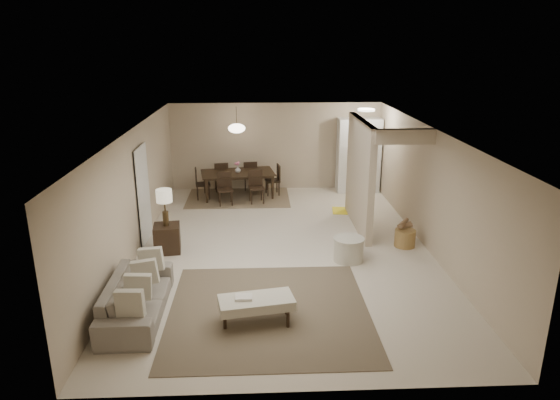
{
  "coord_description": "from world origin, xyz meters",
  "views": [
    {
      "loc": [
        -0.51,
        -9.65,
        4.15
      ],
      "look_at": [
        -0.07,
        0.05,
        1.05
      ],
      "focal_mm": 32.0,
      "sensor_mm": 36.0,
      "label": 1
    }
  ],
  "objects_px": {
    "ottoman_bench": "(256,303)",
    "dining_table": "(238,185)",
    "sofa": "(137,297)",
    "round_pouf": "(349,249)",
    "pantry_cabinet": "(358,155)",
    "side_table": "(167,238)",
    "wicker_basket": "(405,238)"
  },
  "relations": [
    {
      "from": "dining_table",
      "to": "ottoman_bench",
      "type": "bearing_deg",
      "value": -94.17
    },
    {
      "from": "sofa",
      "to": "side_table",
      "type": "bearing_deg",
      "value": -1.89
    },
    {
      "from": "side_table",
      "to": "ottoman_bench",
      "type": "bearing_deg",
      "value": -56.89
    },
    {
      "from": "wicker_basket",
      "to": "round_pouf",
      "type": "bearing_deg",
      "value": -153.48
    },
    {
      "from": "sofa",
      "to": "round_pouf",
      "type": "distance_m",
      "value": 4.16
    },
    {
      "from": "pantry_cabinet",
      "to": "round_pouf",
      "type": "xyz_separation_m",
      "value": [
        -1.1,
        -4.81,
        -0.81
      ]
    },
    {
      "from": "sofa",
      "to": "side_table",
      "type": "relative_size",
      "value": 3.71
    },
    {
      "from": "round_pouf",
      "to": "dining_table",
      "type": "relative_size",
      "value": 0.31
    },
    {
      "from": "ottoman_bench",
      "to": "dining_table",
      "type": "height_order",
      "value": "dining_table"
    },
    {
      "from": "wicker_basket",
      "to": "dining_table",
      "type": "relative_size",
      "value": 0.22
    },
    {
      "from": "pantry_cabinet",
      "to": "ottoman_bench",
      "type": "height_order",
      "value": "pantry_cabinet"
    },
    {
      "from": "side_table",
      "to": "wicker_basket",
      "type": "xyz_separation_m",
      "value": [
        4.97,
        0.04,
        -0.1
      ]
    },
    {
      "from": "ottoman_bench",
      "to": "side_table",
      "type": "bearing_deg",
      "value": 112.92
    },
    {
      "from": "sofa",
      "to": "side_table",
      "type": "xyz_separation_m",
      "value": [
        0.05,
        2.51,
        -0.02
      ]
    },
    {
      "from": "sofa",
      "to": "ottoman_bench",
      "type": "height_order",
      "value": "sofa"
    },
    {
      "from": "sofa",
      "to": "round_pouf",
      "type": "bearing_deg",
      "value": -63.64
    },
    {
      "from": "sofa",
      "to": "ottoman_bench",
      "type": "xyz_separation_m",
      "value": [
        1.88,
        -0.3,
        0.02
      ]
    },
    {
      "from": "side_table",
      "to": "round_pouf",
      "type": "bearing_deg",
      "value": -9.56
    },
    {
      "from": "pantry_cabinet",
      "to": "ottoman_bench",
      "type": "distance_m",
      "value": 7.62
    },
    {
      "from": "side_table",
      "to": "round_pouf",
      "type": "relative_size",
      "value": 0.94
    },
    {
      "from": "dining_table",
      "to": "sofa",
      "type": "bearing_deg",
      "value": -110.99
    },
    {
      "from": "pantry_cabinet",
      "to": "round_pouf",
      "type": "relative_size",
      "value": 3.46
    },
    {
      "from": "wicker_basket",
      "to": "sofa",
      "type": "bearing_deg",
      "value": -153.04
    },
    {
      "from": "sofa",
      "to": "round_pouf",
      "type": "relative_size",
      "value": 3.5
    },
    {
      "from": "pantry_cabinet",
      "to": "sofa",
      "type": "bearing_deg",
      "value": -125.61
    },
    {
      "from": "pantry_cabinet",
      "to": "side_table",
      "type": "relative_size",
      "value": 3.67
    },
    {
      "from": "round_pouf",
      "to": "pantry_cabinet",
      "type": "bearing_deg",
      "value": 77.1
    },
    {
      "from": "side_table",
      "to": "dining_table",
      "type": "bearing_deg",
      "value": 70.46
    },
    {
      "from": "ottoman_bench",
      "to": "wicker_basket",
      "type": "xyz_separation_m",
      "value": [
        3.13,
        2.85,
        -0.14
      ]
    },
    {
      "from": "side_table",
      "to": "round_pouf",
      "type": "height_order",
      "value": "side_table"
    },
    {
      "from": "sofa",
      "to": "dining_table",
      "type": "bearing_deg",
      "value": -13.18
    },
    {
      "from": "wicker_basket",
      "to": "dining_table",
      "type": "bearing_deg",
      "value": 134.51
    }
  ]
}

